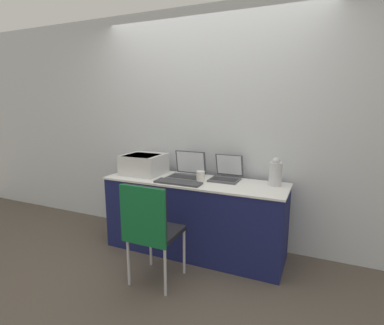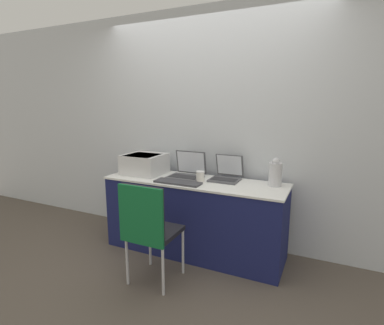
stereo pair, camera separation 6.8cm
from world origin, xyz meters
name	(u,v)px [view 1 (the left image)]	position (x,y,z in m)	size (l,w,h in m)	color
ground_plane	(183,263)	(0.00, 0.00, 0.00)	(14.00, 14.00, 0.00)	brown
wall_back	(208,129)	(0.00, 0.68, 1.30)	(8.00, 0.05, 2.60)	silver
table	(194,216)	(0.00, 0.28, 0.40)	(1.90, 0.59, 0.79)	#191E51
printer	(144,163)	(-0.64, 0.32, 0.91)	(0.43, 0.41, 0.22)	silver
laptop_left	(187,172)	(-0.13, 0.38, 0.85)	(0.35, 0.31, 0.27)	#4C4C51
laptop_right	(226,174)	(0.29, 0.45, 0.85)	(0.30, 0.33, 0.25)	#4C4C51
external_keyboard	(178,182)	(-0.10, 0.10, 0.80)	(0.48, 0.16, 0.02)	#3D3D42
coffee_cup	(201,176)	(0.08, 0.26, 0.85)	(0.09, 0.09, 0.11)	white
metal_pitcher	(275,173)	(0.80, 0.42, 0.92)	(0.13, 0.13, 0.28)	silver
chair	(149,224)	(-0.09, -0.46, 0.58)	(0.42, 0.43, 0.93)	black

